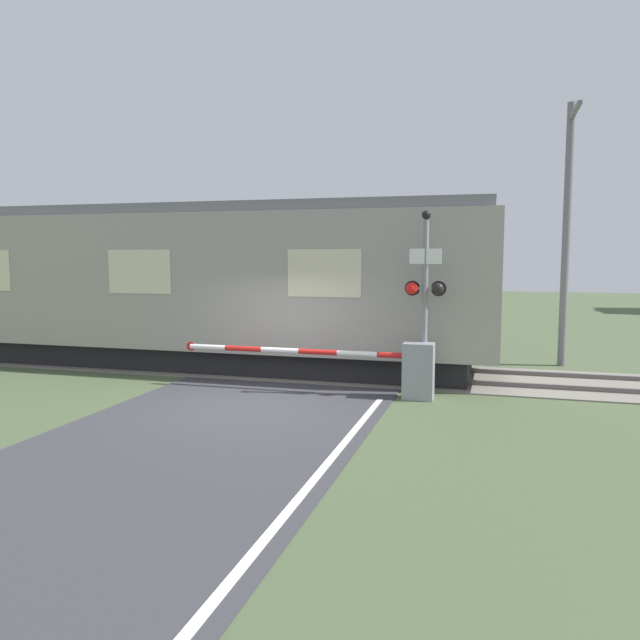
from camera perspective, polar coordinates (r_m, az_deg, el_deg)
name	(u,v)px	position (r m, az deg, el deg)	size (l,w,h in m)	color
ground_plane	(255,404)	(12.10, -5.99, -7.68)	(80.00, 80.00, 0.00)	#475638
track_bed	(310,370)	(15.42, -0.96, -4.58)	(36.00, 3.20, 0.13)	slate
train	(172,285)	(16.65, -13.38, 3.17)	(16.47, 3.04, 4.07)	black
crossing_barrier	(397,367)	(12.57, 7.06, -4.32)	(5.38, 0.44, 1.12)	gray
signal_post	(425,292)	(12.51, 9.58, 2.53)	(0.82, 0.26, 3.72)	gray
catenary_pole	(567,231)	(17.03, 21.63, 7.59)	(0.20, 1.90, 6.61)	slate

